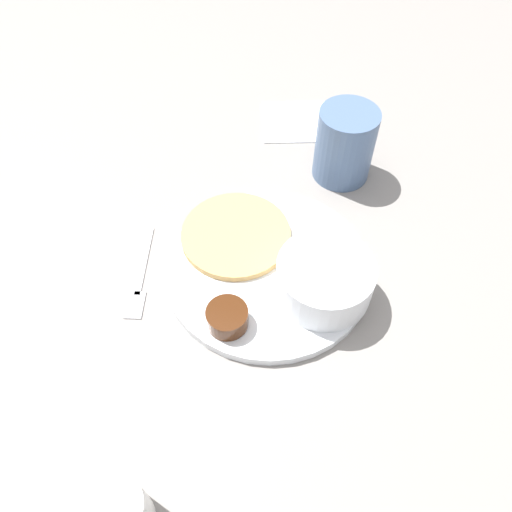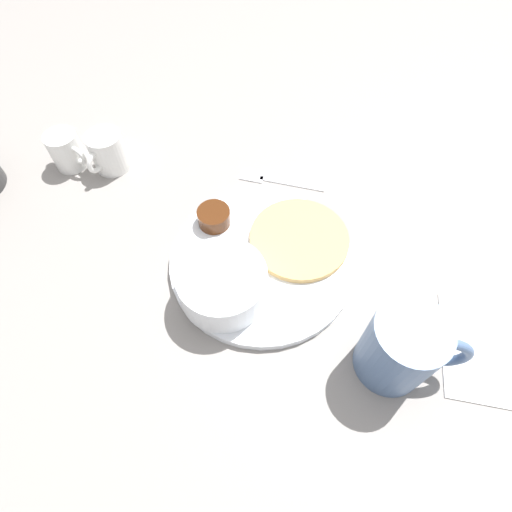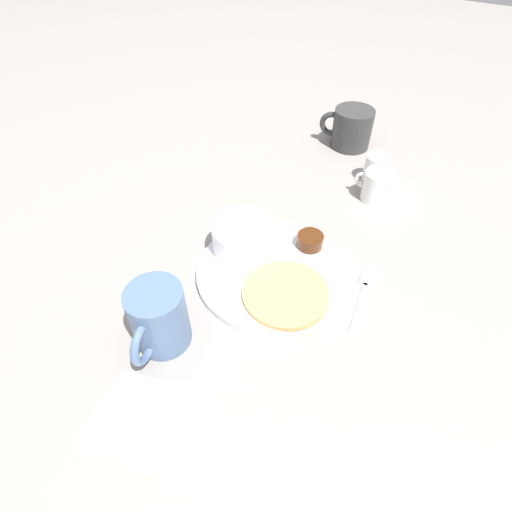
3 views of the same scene
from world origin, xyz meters
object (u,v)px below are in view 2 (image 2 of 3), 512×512
(bowl, at_px, (223,284))
(creamer_pitcher_far, at_px, (66,150))
(plate, at_px, (262,261))
(fork, at_px, (272,180))
(creamer_pitcher_near, at_px, (108,151))
(coffee_mug, at_px, (402,348))

(bowl, bearing_deg, creamer_pitcher_far, -109.85)
(plate, distance_m, creamer_pitcher_far, 0.35)
(fork, bearing_deg, creamer_pitcher_near, -73.41)
(fork, bearing_deg, plate, 17.34)
(bowl, xyz_separation_m, creamer_pitcher_far, (-0.12, -0.33, -0.01))
(plate, bearing_deg, fork, -162.66)
(plate, height_order, bowl, bowl)
(coffee_mug, bearing_deg, bowl, -90.12)
(coffee_mug, xyz_separation_m, fork, (-0.21, -0.24, -0.05))
(plate, distance_m, fork, 0.15)
(plate, height_order, fork, plate)
(coffee_mug, bearing_deg, fork, -132.20)
(creamer_pitcher_far, height_order, fork, creamer_pitcher_far)
(fork, bearing_deg, coffee_mug, 47.80)
(coffee_mug, xyz_separation_m, creamer_pitcher_near, (-0.14, -0.48, -0.02))
(bowl, xyz_separation_m, coffee_mug, (0.00, 0.21, 0.01))
(creamer_pitcher_far, bearing_deg, bowl, 70.15)
(bowl, distance_m, creamer_pitcher_near, 0.30)
(bowl, xyz_separation_m, creamer_pitcher_near, (-0.14, -0.27, -0.01))
(bowl, relative_size, coffee_mug, 0.97)
(coffee_mug, bearing_deg, creamer_pitcher_far, -102.39)
(plate, relative_size, fork, 1.84)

